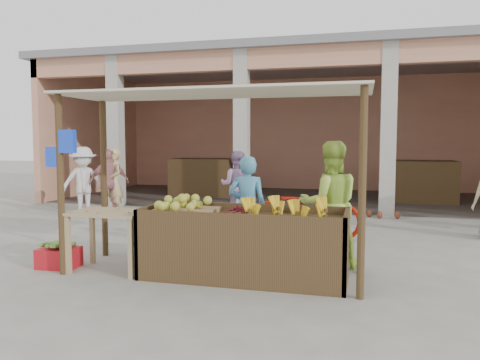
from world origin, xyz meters
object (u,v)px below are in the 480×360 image
(vendor_blue, at_px, (247,204))
(motorcycle, at_px, (304,209))
(vendor_green, at_px, (330,201))
(side_table, at_px, (110,221))
(red_crate, at_px, (59,258))
(fruit_stall, at_px, (244,247))

(vendor_blue, distance_m, motorcycle, 1.73)
(vendor_green, distance_m, motorcycle, 1.84)
(side_table, height_order, vendor_blue, vendor_blue)
(red_crate, height_order, vendor_blue, vendor_blue)
(side_table, distance_m, vendor_green, 3.02)
(motorcycle, bearing_deg, vendor_blue, 153.61)
(vendor_green, bearing_deg, side_table, 3.08)
(side_table, xyz_separation_m, motorcycle, (2.27, 2.69, -0.13))
(side_table, bearing_deg, vendor_blue, 34.75)
(side_table, relative_size, vendor_green, 0.55)
(vendor_blue, bearing_deg, side_table, 28.71)
(red_crate, bearing_deg, fruit_stall, -0.05)
(motorcycle, bearing_deg, vendor_green, -165.72)
(red_crate, height_order, vendor_green, vendor_green)
(side_table, distance_m, vendor_blue, 1.98)
(vendor_blue, relative_size, motorcycle, 0.78)
(vendor_green, height_order, motorcycle, vendor_green)
(vendor_blue, xyz_separation_m, motorcycle, (0.64, 1.58, -0.27))
(vendor_blue, distance_m, vendor_green, 1.23)
(vendor_blue, xyz_separation_m, vendor_green, (1.21, -0.13, 0.10))
(fruit_stall, relative_size, motorcycle, 1.24)
(side_table, distance_m, red_crate, 0.95)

